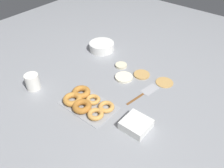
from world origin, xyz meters
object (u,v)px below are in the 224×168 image
at_px(pancake_0, 142,75).
at_px(container_stack, 136,124).
at_px(pancake_1, 164,82).
at_px(donut_tray, 85,102).
at_px(pancake_2, 124,77).
at_px(paper_cup, 32,82).
at_px(batter_bowl, 102,46).
at_px(spatula, 147,91).
at_px(pancake_3, 121,65).

height_order(pancake_0, container_stack, container_stack).
xyz_separation_m(pancake_1, donut_tray, (-0.25, -0.47, 0.01)).
distance_m(pancake_0, donut_tray, 0.45).
bearing_deg(pancake_2, paper_cup, -130.50).
xyz_separation_m(pancake_0, donut_tray, (-0.09, -0.44, 0.01)).
bearing_deg(pancake_0, pancake_1, 9.05).
relative_size(pancake_1, donut_tray, 0.36).
bearing_deg(pancake_0, paper_cup, -129.61).
distance_m(pancake_0, batter_bowl, 0.43).
height_order(pancake_1, container_stack, container_stack).
relative_size(donut_tray, spatula, 1.20).
distance_m(pancake_2, paper_cup, 0.58).
height_order(pancake_2, container_stack, container_stack).
bearing_deg(pancake_0, batter_bowl, 169.42).
relative_size(pancake_0, paper_cup, 1.06).
relative_size(pancake_2, batter_bowl, 0.62).
bearing_deg(pancake_0, pancake_3, -178.61).
xyz_separation_m(pancake_0, pancake_2, (-0.07, -0.10, 0.00)).
distance_m(pancake_1, spatula, 0.15).
distance_m(pancake_3, donut_tray, 0.45).
distance_m(container_stack, paper_cup, 0.70).
bearing_deg(container_stack, pancake_2, 135.46).
bearing_deg(container_stack, batter_bowl, 143.77).
bearing_deg(pancake_2, donut_tray, -93.34).
bearing_deg(donut_tray, pancake_1, 61.74).
distance_m(pancake_2, batter_bowl, 0.40).
distance_m(pancake_0, paper_cup, 0.71).
bearing_deg(container_stack, spatula, 111.92).
xyz_separation_m(donut_tray, batter_bowl, (-0.33, 0.52, 0.01)).
height_order(pancake_1, paper_cup, paper_cup).
height_order(pancake_1, pancake_3, pancake_3).
distance_m(pancake_2, spatula, 0.19).
bearing_deg(pancake_0, container_stack, -60.04).
xyz_separation_m(pancake_0, pancake_3, (-0.17, -0.00, 0.00)).
distance_m(pancake_1, pancake_3, 0.33).
relative_size(pancake_0, container_stack, 0.78).
relative_size(pancake_0, pancake_1, 0.95).
height_order(pancake_3, donut_tray, donut_tray).
bearing_deg(pancake_0, donut_tray, -101.81).
relative_size(pancake_2, pancake_3, 1.43).
relative_size(pancake_0, pancake_2, 0.92).
height_order(pancake_0, pancake_2, pancake_2).
relative_size(pancake_3, batter_bowl, 0.43).
distance_m(pancake_2, donut_tray, 0.34).
xyz_separation_m(pancake_0, container_stack, (0.23, -0.40, 0.02)).
xyz_separation_m(pancake_3, batter_bowl, (-0.25, 0.08, 0.02)).
relative_size(batter_bowl, paper_cup, 1.88).
bearing_deg(spatula, paper_cup, 135.19).
relative_size(pancake_0, spatula, 0.41).
bearing_deg(pancake_3, container_stack, -44.61).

